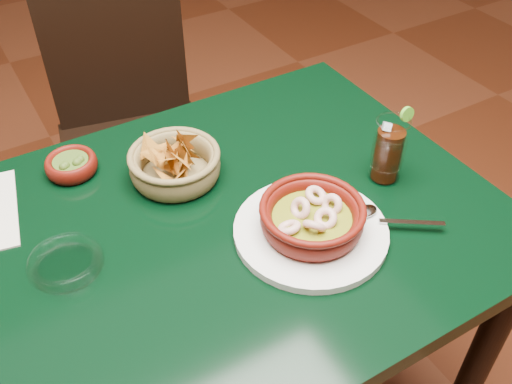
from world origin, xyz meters
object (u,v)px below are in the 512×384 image
chip_basket (175,164)px  shrimp_plate (312,221)px  cola_drink (388,151)px  dining_table (189,271)px  dining_chair (132,129)px

chip_basket → shrimp_plate: bearing=-62.4°
shrimp_plate → chip_basket: size_ratio=1.65×
cola_drink → dining_table: bearing=172.5°
cola_drink → dining_chair: bearing=110.6°
dining_table → dining_chair: size_ratio=1.30×
dining_chair → chip_basket: (-0.08, -0.55, 0.28)m
dining_table → cola_drink: 0.46m
shrimp_plate → cola_drink: 0.23m
dining_chair → cola_drink: (0.29, -0.76, 0.31)m
dining_table → dining_chair: dining_chair is taller
dining_table → shrimp_plate: 0.27m
chip_basket → dining_chair: bearing=81.7°
dining_table → shrimp_plate: (0.20, -0.11, 0.13)m
dining_chair → shrimp_plate: size_ratio=2.56×
dining_table → cola_drink: size_ratio=7.52×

